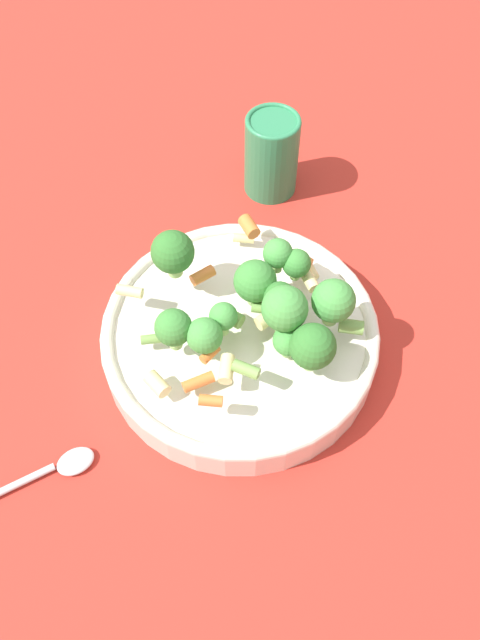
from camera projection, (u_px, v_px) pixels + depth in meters
name	position (u px, v px, depth m)	size (l,w,h in m)	color
ground_plane	(240.00, 348.00, 0.66)	(3.00, 3.00, 0.00)	#B72D23
bowl	(240.00, 336.00, 0.64)	(0.28, 0.28, 0.04)	silver
pasta_salad	(258.00, 303.00, 0.59)	(0.22, 0.20, 0.08)	#8CB766
cup	(271.00, 154.00, 0.75)	(0.07, 0.07, 0.10)	#2D7F51
spoon	(32.00, 477.00, 0.58)	(0.18, 0.05, 0.01)	silver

